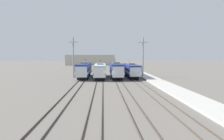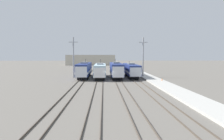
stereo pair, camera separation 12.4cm
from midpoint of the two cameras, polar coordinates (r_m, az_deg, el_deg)
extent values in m
plane|color=#666059|center=(51.08, -0.77, -2.99)|extent=(400.00, 400.00, 0.00)
cube|color=#4C4238|center=(51.41, -8.81, -2.91)|extent=(0.07, 120.00, 0.15)
cube|color=#4C4238|center=(51.26, -7.21, -2.91)|extent=(0.07, 120.00, 0.15)
cube|color=#4C4238|center=(51.09, -3.99, -2.91)|extent=(0.07, 120.00, 0.15)
cube|color=#4C4238|center=(51.06, -2.38, -2.91)|extent=(0.07, 120.00, 0.15)
cube|color=#4C4238|center=(51.13, 0.85, -2.90)|extent=(0.07, 120.00, 0.15)
cube|color=#4C4238|center=(51.22, 2.45, -2.89)|extent=(0.07, 120.00, 0.15)
cube|color=#4C4238|center=(51.53, 5.65, -2.86)|extent=(0.07, 120.00, 0.15)
cube|color=#4C4238|center=(51.74, 7.22, -2.85)|extent=(0.07, 120.00, 0.15)
cube|color=black|center=(55.73, -7.54, -1.96)|extent=(2.54, 3.93, 0.95)
cube|color=black|center=(64.59, -6.80, -1.16)|extent=(2.54, 3.93, 0.95)
cube|color=navy|center=(60.00, -7.16, 0.33)|extent=(2.98, 17.86, 2.97)
cube|color=silver|center=(60.04, -7.15, -0.23)|extent=(3.02, 17.90, 0.53)
cube|color=silver|center=(52.09, -7.92, -0.45)|extent=(2.74, 2.09, 2.52)
cube|color=black|center=(51.09, -8.04, 0.09)|extent=(2.33, 0.08, 0.71)
cube|color=slate|center=(59.93, -7.17, 1.92)|extent=(1.64, 4.46, 0.35)
cylinder|color=#38383D|center=(63.83, -6.86, 2.38)|extent=(0.12, 0.12, 1.12)
cube|color=#232326|center=(54.32, -3.12, -2.08)|extent=(2.45, 3.75, 0.95)
cube|color=#232326|center=(62.81, -2.99, -1.28)|extent=(2.45, 3.75, 0.95)
cube|color=#9EBCCC|center=(58.41, -3.06, 0.14)|extent=(2.88, 17.06, 2.72)
cube|color=navy|center=(58.45, -3.06, -0.39)|extent=(2.92, 17.10, 0.49)
cube|color=silver|center=(50.74, -3.20, -0.65)|extent=(2.65, 1.84, 2.31)
cube|color=black|center=(49.86, -3.22, -0.15)|extent=(2.25, 0.08, 0.65)
cube|color=gray|center=(58.34, -3.06, 1.64)|extent=(1.58, 4.27, 0.35)
cylinder|color=#38383D|center=(62.07, -3.01, 2.24)|extent=(0.12, 0.12, 1.35)
cube|color=black|center=(55.06, 1.38, -2.00)|extent=(2.50, 4.07, 0.95)
cube|color=black|center=(64.25, 0.87, -1.16)|extent=(2.50, 4.07, 0.95)
cube|color=navy|center=(59.50, 1.11, 0.35)|extent=(2.94, 18.48, 2.99)
cube|color=silver|center=(59.54, 1.11, -0.23)|extent=(2.98, 18.52, 0.54)
cube|color=silver|center=(51.10, 1.65, -0.49)|extent=(2.70, 1.77, 2.54)
cube|color=black|center=(50.26, 1.71, 0.08)|extent=(2.30, 0.08, 0.71)
cube|color=slate|center=(59.42, 1.11, 1.96)|extent=(1.62, 4.62, 0.35)
cylinder|color=#38383D|center=(63.47, 0.90, 2.46)|extent=(0.12, 0.12, 1.19)
cube|color=black|center=(57.32, 5.57, -1.78)|extent=(2.53, 4.10, 0.95)
cube|color=black|center=(66.53, 4.50, -1.00)|extent=(2.53, 4.10, 0.95)
cube|color=navy|center=(61.78, 5.00, 0.29)|extent=(2.98, 18.63, 2.62)
cube|color=silver|center=(61.82, 5.00, -0.19)|extent=(3.02, 18.67, 0.47)
cube|color=silver|center=(53.71, 6.09, -0.46)|extent=(2.74, 2.46, 2.23)
cube|color=black|center=(52.54, 6.27, -0.02)|extent=(2.33, 0.08, 0.62)
cube|color=slate|center=(61.71, 5.01, 1.67)|extent=(1.64, 4.66, 0.35)
cylinder|color=#38383D|center=(65.77, 4.57, 2.02)|extent=(0.12, 0.12, 0.83)
cylinder|color=gray|center=(60.08, -9.99, 3.22)|extent=(0.38, 0.38, 10.96)
cube|color=gray|center=(60.18, -10.03, 7.19)|extent=(2.41, 0.16, 0.16)
cylinder|color=gray|center=(60.49, 8.16, 3.24)|extent=(0.38, 0.38, 10.96)
cube|color=gray|center=(60.59, 8.20, 7.18)|extent=(2.41, 0.16, 0.16)
cube|color=#B7B5AD|center=(52.47, 11.28, -2.70)|extent=(4.00, 120.00, 0.33)
cone|color=orange|center=(51.49, 13.00, -2.40)|extent=(0.31, 0.31, 0.49)
cube|color=#B2AD9E|center=(137.88, -5.51, 2.63)|extent=(29.99, 11.42, 6.35)
camera|label=1|loc=(0.06, -89.93, 0.00)|focal=35.00mm
camera|label=2|loc=(0.06, 90.07, 0.00)|focal=35.00mm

